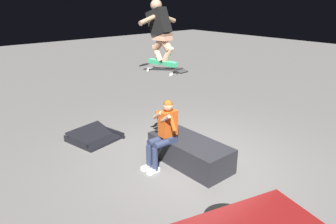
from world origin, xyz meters
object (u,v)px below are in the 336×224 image
skateboard (163,69)px  kicker_ramp (95,138)px  person_sitting_on_ledge (164,131)px  skater_airborne (160,30)px  ledge_box_main (190,152)px

skateboard → kicker_ramp: 2.67m
person_sitting_on_ledge → skater_airborne: size_ratio=1.19×
ledge_box_main → skateboard: size_ratio=1.66×
skater_airborne → person_sitting_on_ledge: bearing=160.2°
skateboard → kicker_ramp: (1.84, 0.54, -1.85)m
skateboard → kicker_ramp: skateboard is taller
person_sitting_on_ledge → kicker_ramp: person_sitting_on_ledge is taller
ledge_box_main → skateboard: 1.74m
person_sitting_on_ledge → skater_airborne: (0.16, -0.06, 1.85)m
ledge_box_main → skater_airborne: (0.43, 0.39, 2.35)m
kicker_ramp → skateboard: bearing=-163.8°
ledge_box_main → skater_airborne: bearing=41.6°
ledge_box_main → skater_airborne: skater_airborne is taller
ledge_box_main → skater_airborne: size_ratio=1.54×
skateboard → skater_airborne: (0.06, 0.01, 0.69)m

